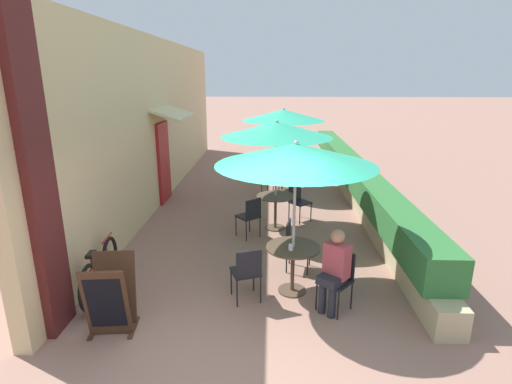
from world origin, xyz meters
TOP-DOWN VIEW (x-y plane):
  - ground_plane at (0.00, 0.00)m, footprint 120.00×120.00m
  - cafe_facade_wall at (-2.54, 6.85)m, footprint 0.98×13.97m
  - planter_hedge at (2.75, 6.88)m, footprint 0.60×12.97m
  - patio_table_near at (0.79, 1.63)m, footprint 0.84×0.84m
  - patio_umbrella_near at (0.79, 1.63)m, footprint 2.34×2.34m
  - cafe_chair_near_left at (1.42, 1.19)m, footprint 0.56×0.56m
  - seated_patron_near_left at (1.34, 1.11)m, footprint 0.50×0.51m
  - cafe_chair_near_right at (0.86, 2.39)m, footprint 0.47×0.47m
  - cafe_chair_near_back at (0.10, 1.31)m, footprint 0.51×0.51m
  - coffee_cup_near at (0.75, 1.51)m, footprint 0.07×0.07m
  - patio_table_mid at (0.56, 4.31)m, footprint 0.84×0.84m
  - patio_umbrella_mid at (0.56, 4.31)m, footprint 2.34×2.34m
  - cafe_chair_mid_left at (0.03, 3.76)m, footprint 0.56×0.56m
  - cafe_chair_mid_right at (1.09, 4.86)m, footprint 0.56×0.56m
  - patio_table_far at (0.79, 7.44)m, footprint 0.84×0.84m
  - patio_umbrella_far at (0.79, 7.44)m, footprint 2.34×2.34m
  - cafe_chair_far_left at (1.07, 8.15)m, footprint 0.54×0.54m
  - cafe_chair_far_right at (0.51, 6.73)m, footprint 0.54×0.54m
  - coffee_cup_far at (0.82, 7.49)m, footprint 0.07×0.07m
  - bicycle_leaning at (-2.20, 1.52)m, footprint 0.20×1.69m
  - menu_board at (-1.64, 0.56)m, footprint 0.62×0.69m

SIDE VIEW (x-z plane):
  - ground_plane at x=0.00m, z-range 0.00..0.00m
  - bicycle_leaning at x=-2.20m, z-range -0.03..0.75m
  - menu_board at x=-1.64m, z-range -0.01..1.00m
  - cafe_chair_near_left at x=1.42m, z-range 0.08..0.95m
  - cafe_chair_near_right at x=0.86m, z-range 0.08..0.95m
  - cafe_chair_near_back at x=0.10m, z-range 0.08..0.95m
  - cafe_chair_mid_left at x=0.03m, z-range 0.08..0.95m
  - cafe_chair_mid_right at x=1.09m, z-range 0.08..0.95m
  - cafe_chair_far_left at x=1.07m, z-range 0.08..0.95m
  - cafe_chair_far_right at x=0.51m, z-range 0.08..0.95m
  - planter_hedge at x=2.75m, z-range 0.03..1.04m
  - patio_table_near at x=0.79m, z-range 0.19..0.95m
  - patio_table_mid at x=0.56m, z-range 0.19..0.95m
  - patio_table_far at x=0.79m, z-range 0.19..0.95m
  - seated_patron_near_left at x=1.34m, z-range 0.06..1.31m
  - coffee_cup_near at x=0.75m, z-range 0.76..0.85m
  - coffee_cup_far at x=0.82m, z-range 0.76..0.85m
  - cafe_facade_wall at x=-2.54m, z-range -0.01..4.19m
  - patio_umbrella_near at x=0.79m, z-range 0.99..3.38m
  - patio_umbrella_mid at x=0.56m, z-range 0.99..3.38m
  - patio_umbrella_far at x=0.79m, z-range 0.99..3.38m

